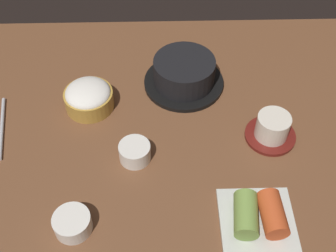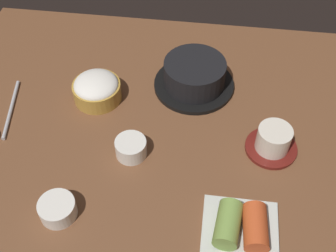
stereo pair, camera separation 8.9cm
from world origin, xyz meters
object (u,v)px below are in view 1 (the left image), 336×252
object	(u,v)px
rice_bowl	(89,97)
side_bowl_near	(72,223)
banchan_cup_center	(135,152)
kimchi_plate	(258,217)
stone_pot	(184,73)
tea_cup_with_saucer	(272,128)

from	to	relation	value
rice_bowl	side_bowl_near	distance (cm)	29.99
banchan_cup_center	side_bowl_near	distance (cm)	18.64
banchan_cup_center	kimchi_plate	distance (cm)	26.92
kimchi_plate	stone_pot	bearing A→B (deg)	107.44
banchan_cup_center	tea_cup_with_saucer	bearing A→B (deg)	9.65
stone_pot	rice_bowl	xyz separation A→B (cm)	(-21.26, -6.56, -0.44)
rice_bowl	side_bowl_near	size ratio (longest dim) A/B	1.59
tea_cup_with_saucer	side_bowl_near	xyz separation A→B (cm)	(-38.83, -20.11, -0.86)
rice_bowl	banchan_cup_center	bearing A→B (deg)	-54.56
tea_cup_with_saucer	kimchi_plate	bearing A→B (deg)	-106.62
kimchi_plate	side_bowl_near	world-z (taller)	kimchi_plate
tea_cup_with_saucer	side_bowl_near	distance (cm)	43.74
stone_pot	tea_cup_with_saucer	size ratio (longest dim) A/B	1.74
tea_cup_with_saucer	banchan_cup_center	size ratio (longest dim) A/B	1.67
rice_bowl	kimchi_plate	bearing A→B (deg)	-42.34
rice_bowl	kimchi_plate	distance (cm)	44.23
tea_cup_with_saucer	side_bowl_near	world-z (taller)	tea_cup_with_saucer
banchan_cup_center	rice_bowl	bearing A→B (deg)	125.44
rice_bowl	stone_pot	bearing A→B (deg)	17.16
stone_pot	rice_bowl	distance (cm)	22.26
stone_pot	tea_cup_with_saucer	xyz separation A→B (cm)	(17.37, -16.41, -0.70)
rice_bowl	banchan_cup_center	distance (cm)	18.00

